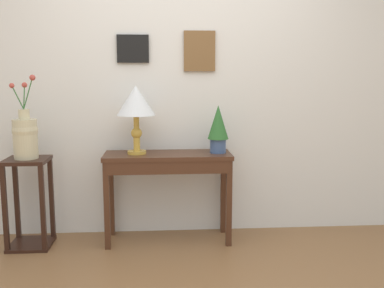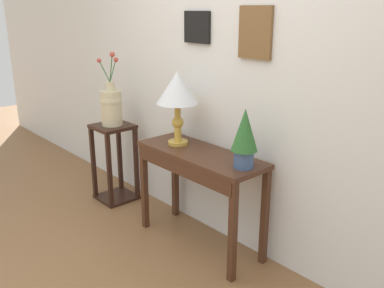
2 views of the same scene
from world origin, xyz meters
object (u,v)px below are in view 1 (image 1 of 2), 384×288
(pedestal_stand_left, at_px, (29,203))
(flower_vase_tall, at_px, (25,134))
(table_lamp, at_px, (136,104))
(potted_plant_on_console, at_px, (218,127))
(console_table, at_px, (168,168))

(pedestal_stand_left, height_order, flower_vase_tall, flower_vase_tall)
(table_lamp, height_order, potted_plant_on_console, table_lamp)
(potted_plant_on_console, xyz_separation_m, pedestal_stand_left, (-1.54, -0.05, -0.60))
(table_lamp, bearing_deg, pedestal_stand_left, -176.81)
(pedestal_stand_left, bearing_deg, table_lamp, 3.19)
(table_lamp, height_order, pedestal_stand_left, table_lamp)
(console_table, relative_size, pedestal_stand_left, 1.43)
(console_table, xyz_separation_m, table_lamp, (-0.25, 0.02, 0.53))
(potted_plant_on_console, bearing_deg, console_table, -176.92)
(table_lamp, height_order, flower_vase_tall, flower_vase_tall)
(console_table, bearing_deg, potted_plant_on_console, 3.08)
(flower_vase_tall, bearing_deg, console_table, 1.34)
(table_lamp, bearing_deg, console_table, -5.06)
(potted_plant_on_console, xyz_separation_m, flower_vase_tall, (-1.54, -0.05, -0.04))
(pedestal_stand_left, bearing_deg, flower_vase_tall, 21.53)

